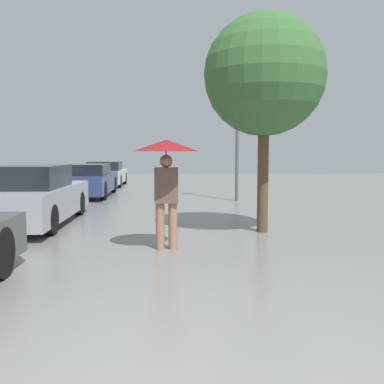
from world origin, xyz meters
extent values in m
cylinder|color=#9E7051|center=(-0.34, 4.30, 0.39)|extent=(0.15, 0.15, 0.79)
cylinder|color=#9E7051|center=(-0.13, 4.30, 0.39)|extent=(0.15, 0.15, 0.79)
cube|color=brown|center=(-0.23, 4.30, 1.09)|extent=(0.39, 0.23, 0.59)
sphere|color=#9E7051|center=(-0.23, 4.30, 1.49)|extent=(0.21, 0.21, 0.21)
cylinder|color=#515456|center=(-0.23, 4.30, 1.34)|extent=(0.02, 0.02, 0.63)
cone|color=maroon|center=(-0.23, 4.30, 1.75)|extent=(1.10, 1.10, 0.19)
cube|color=#9EA3A8|center=(-3.27, 7.06, 0.51)|extent=(1.66, 4.46, 0.68)
cube|color=black|center=(-3.27, 6.84, 1.10)|extent=(1.41, 2.01, 0.50)
cylinder|color=black|center=(-4.02, 8.44, 0.31)|extent=(0.18, 0.61, 0.61)
cylinder|color=black|center=(-2.53, 8.44, 0.31)|extent=(0.18, 0.61, 0.61)
cylinder|color=black|center=(-2.53, 5.68, 0.31)|extent=(0.18, 0.61, 0.61)
cube|color=navy|center=(-3.16, 13.43, 0.50)|extent=(1.61, 4.50, 0.64)
cube|color=black|center=(-3.16, 13.20, 1.01)|extent=(1.37, 2.02, 0.39)
cylinder|color=black|center=(-3.89, 14.82, 0.33)|extent=(0.18, 0.66, 0.66)
cylinder|color=black|center=(-2.43, 14.82, 0.33)|extent=(0.18, 0.66, 0.66)
cylinder|color=black|center=(-3.89, 12.03, 0.33)|extent=(0.18, 0.66, 0.66)
cylinder|color=black|center=(-2.43, 12.03, 0.33)|extent=(0.18, 0.66, 0.66)
cube|color=silver|center=(-3.29, 18.61, 0.46)|extent=(1.78, 4.01, 0.58)
cube|color=black|center=(-3.29, 18.41, 0.97)|extent=(1.52, 1.81, 0.44)
cylinder|color=black|center=(-4.09, 19.86, 0.31)|extent=(0.18, 0.62, 0.62)
cylinder|color=black|center=(-2.49, 19.86, 0.31)|extent=(0.18, 0.62, 0.62)
cylinder|color=black|center=(-4.09, 17.37, 0.31)|extent=(0.18, 0.62, 0.62)
cylinder|color=black|center=(-2.49, 17.37, 0.31)|extent=(0.18, 0.62, 0.62)
cylinder|color=brown|center=(1.73, 5.78, 1.25)|extent=(0.22, 0.22, 2.51)
sphere|color=#386633|center=(1.73, 5.78, 3.17)|extent=(2.43, 2.43, 2.43)
cylinder|color=#515456|center=(2.13, 11.52, 2.45)|extent=(0.10, 0.10, 4.89)
sphere|color=beige|center=(2.13, 11.52, 5.01)|extent=(0.39, 0.39, 0.39)
camera|label=1|loc=(-0.20, -2.83, 1.63)|focal=40.00mm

